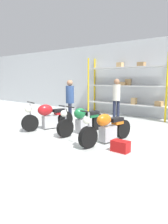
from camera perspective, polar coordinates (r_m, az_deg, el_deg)
ground_plane at (r=7.07m, az=-2.09°, el=-5.99°), size 30.00×30.00×0.00m
back_wall at (r=10.77m, az=14.90°, el=8.41°), size 30.00×0.08×3.60m
shelving_rack at (r=10.70m, az=11.33°, el=6.69°), size 4.23×0.63×2.87m
motorcycle_red at (r=7.91m, az=-9.42°, el=-1.16°), size 0.78×1.94×1.01m
motorcycle_green at (r=7.23m, az=-0.38°, el=-2.36°), size 0.71×2.06×0.97m
motorcycle_orange at (r=6.16m, az=5.90°, el=-4.36°), size 0.69×2.01×0.96m
person_browsing at (r=8.55m, az=-3.70°, el=3.58°), size 0.45×0.45×1.75m
person_near_rack at (r=9.41m, az=8.47°, el=4.14°), size 0.44×0.44×1.79m
toolbox at (r=5.53m, az=9.50°, el=-8.79°), size 0.44×0.26×0.28m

